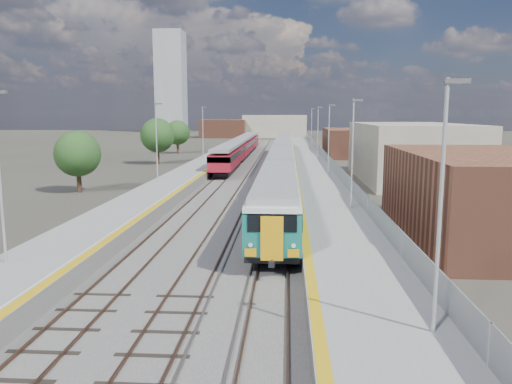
# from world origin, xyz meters

# --- Properties ---
(ground) EXTENTS (320.00, 320.00, 0.00)m
(ground) POSITION_xyz_m (0.00, 50.00, 0.00)
(ground) COLOR #47443A
(ground) RESTS_ON ground
(ballast_bed) EXTENTS (10.50, 155.00, 0.06)m
(ballast_bed) POSITION_xyz_m (-2.25, 52.50, 0.03)
(ballast_bed) COLOR #565451
(ballast_bed) RESTS_ON ground
(tracks) EXTENTS (8.96, 160.00, 0.17)m
(tracks) POSITION_xyz_m (-1.65, 54.18, 0.11)
(tracks) COLOR #4C3323
(tracks) RESTS_ON ground
(platform_right) EXTENTS (4.70, 155.00, 8.52)m
(platform_right) POSITION_xyz_m (5.28, 52.49, 0.54)
(platform_right) COLOR slate
(platform_right) RESTS_ON ground
(platform_left) EXTENTS (4.30, 155.00, 8.52)m
(platform_left) POSITION_xyz_m (-9.05, 52.49, 0.52)
(platform_left) COLOR slate
(platform_left) RESTS_ON ground
(buildings) EXTENTS (72.00, 185.50, 40.00)m
(buildings) POSITION_xyz_m (-18.12, 138.60, 10.70)
(buildings) COLOR brown
(buildings) RESTS_ON ground
(green_train) EXTENTS (2.79, 77.74, 3.07)m
(green_train) POSITION_xyz_m (1.50, 48.15, 2.16)
(green_train) COLOR black
(green_train) RESTS_ON ground
(red_train) EXTENTS (2.68, 54.44, 3.38)m
(red_train) POSITION_xyz_m (-5.50, 69.73, 2.00)
(red_train) COLOR black
(red_train) RESTS_ON ground
(tree_a) EXTENTS (4.36, 4.36, 5.91)m
(tree_a) POSITION_xyz_m (-17.82, 33.78, 3.72)
(tree_a) COLOR #382619
(tree_a) RESTS_ON ground
(tree_b) EXTENTS (5.05, 5.05, 6.84)m
(tree_b) POSITION_xyz_m (-17.18, 60.92, 4.31)
(tree_b) COLOR #382619
(tree_b) RESTS_ON ground
(tree_c) EXTENTS (4.62, 4.62, 6.27)m
(tree_c) POSITION_xyz_m (-18.62, 81.04, 3.94)
(tree_c) COLOR #382619
(tree_c) RESTS_ON ground
(tree_d) EXTENTS (3.95, 3.95, 5.35)m
(tree_d) POSITION_xyz_m (23.60, 61.29, 3.36)
(tree_d) COLOR #382619
(tree_d) RESTS_ON ground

